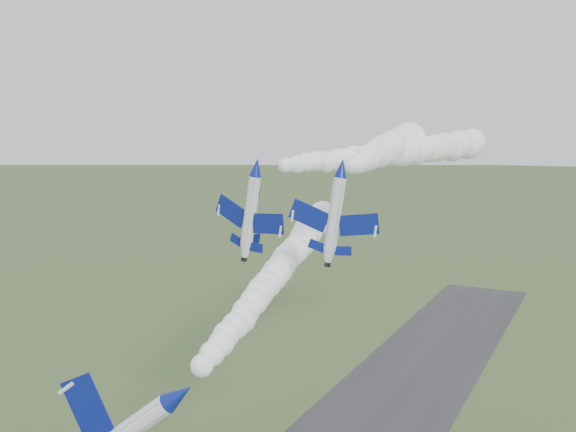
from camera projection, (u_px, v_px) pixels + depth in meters
name	position (u px, v px, depth m)	size (l,w,h in m)	color
jet_lead	(179.00, 395.00, 43.51)	(6.90, 12.58, 8.46)	white
smoke_trail_jet_lead	(285.00, 261.00, 79.20)	(4.51, 66.98, 4.51)	white
jet_pair_left	(256.00, 167.00, 71.47)	(10.12, 12.11, 3.35)	white
smoke_trail_jet_pair_left	(400.00, 153.00, 98.94)	(5.28, 64.12, 5.28)	white
jet_pair_right	(342.00, 168.00, 67.32)	(9.89, 11.79, 3.07)	white
smoke_trail_jet_pair_right	(388.00, 148.00, 95.27)	(5.90, 55.11, 5.90)	white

